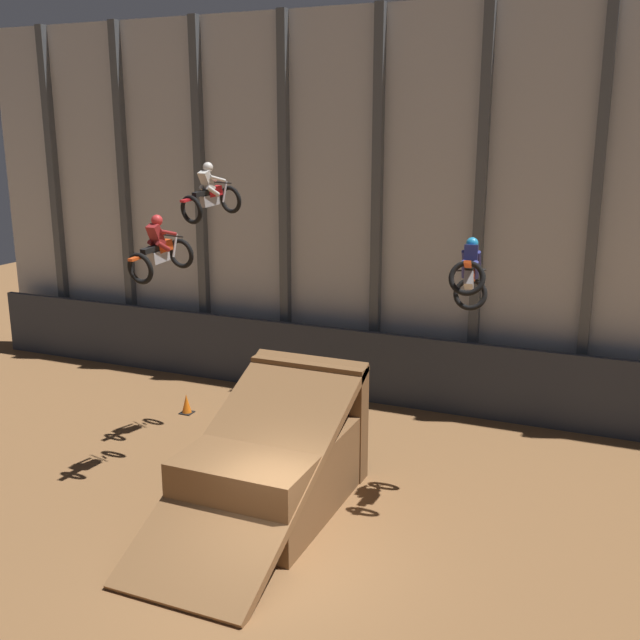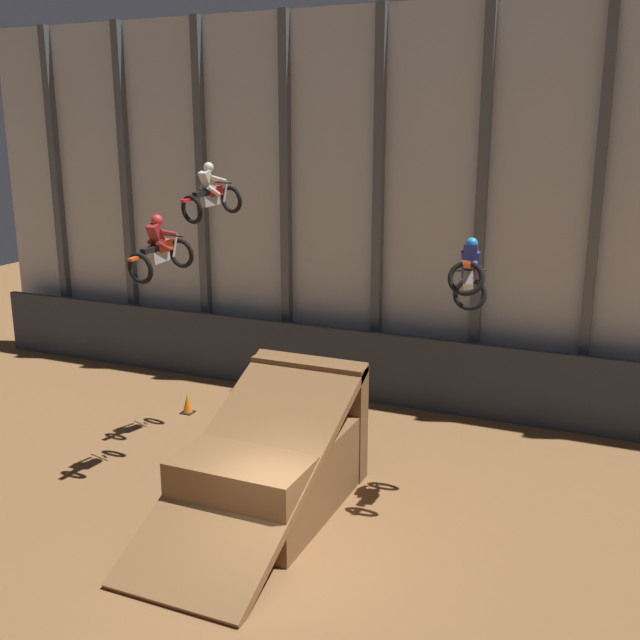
% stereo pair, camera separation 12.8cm
% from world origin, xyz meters
% --- Properties ---
extents(ground_plane, '(60.00, 60.00, 0.00)m').
position_xyz_m(ground_plane, '(0.00, 0.00, 0.00)').
color(ground_plane, brown).
extents(arena_back_wall, '(32.00, 0.40, 11.52)m').
position_xyz_m(arena_back_wall, '(0.00, 9.95, 5.76)').
color(arena_back_wall, silver).
rests_on(arena_back_wall, ground_plane).
extents(lower_barrier, '(31.36, 0.20, 2.20)m').
position_xyz_m(lower_barrier, '(0.00, 9.13, 1.10)').
color(lower_barrier, '#2D333D').
rests_on(lower_barrier, ground_plane).
extents(dirt_ramp, '(2.85, 6.29, 2.96)m').
position_xyz_m(dirt_ramp, '(-1.18, 2.28, 0.99)').
color(dirt_ramp, brown).
rests_on(dirt_ramp, ground_plane).
extents(rider_bike_left_air, '(1.10, 1.85, 1.52)m').
position_xyz_m(rider_bike_left_air, '(-4.43, 5.20, 6.45)').
color(rider_bike_left_air, black).
extents(rider_bike_center_air, '(0.91, 1.83, 1.52)m').
position_xyz_m(rider_bike_center_air, '(-4.36, 2.81, 5.39)').
color(rider_bike_center_air, black).
extents(rider_bike_right_air, '(0.96, 1.76, 1.67)m').
position_xyz_m(rider_bike_right_air, '(2.53, 3.98, 5.14)').
color(rider_bike_right_air, black).
extents(traffic_cone_near_ramp, '(0.36, 0.36, 0.58)m').
position_xyz_m(traffic_cone_near_ramp, '(-6.01, 6.06, 0.28)').
color(traffic_cone_near_ramp, black).
rests_on(traffic_cone_near_ramp, ground_plane).
extents(hay_bale_trackside, '(1.05, 1.07, 0.57)m').
position_xyz_m(hay_bale_trackside, '(-1.69, 5.95, 0.28)').
color(hay_bale_trackside, '#CCB751').
rests_on(hay_bale_trackside, ground_plane).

